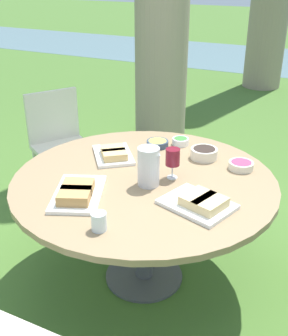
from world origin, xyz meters
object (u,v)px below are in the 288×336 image
object	(u,v)px
dining_table	(144,190)
chair_far_back	(60,138)
wine_glass	(173,158)
water_pitcher	(149,167)

from	to	relation	value
dining_table	chair_far_back	world-z (taller)	chair_far_back
chair_far_back	wine_glass	distance (m)	1.41
wine_glass	water_pitcher	bearing A→B (deg)	-122.38
chair_far_back	wine_glass	bearing A→B (deg)	-25.30
dining_table	water_pitcher	distance (m)	0.21
chair_far_back	water_pitcher	distance (m)	1.40
water_pitcher	dining_table	bearing A→B (deg)	132.98
dining_table	chair_far_back	bearing A→B (deg)	149.23
chair_far_back	water_pitcher	world-z (taller)	water_pitcher
dining_table	wine_glass	distance (m)	0.26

